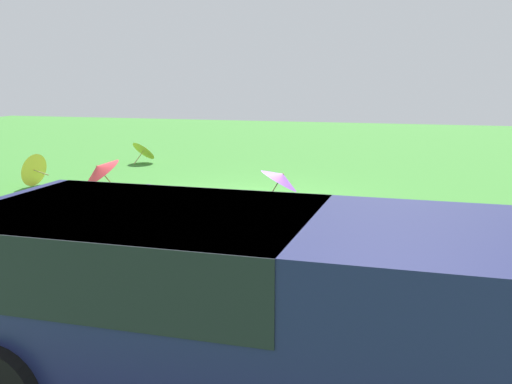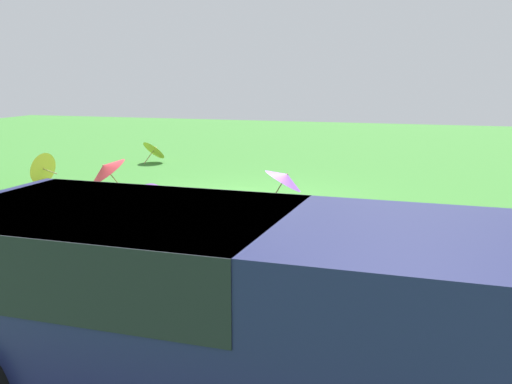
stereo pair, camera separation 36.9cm
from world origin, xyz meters
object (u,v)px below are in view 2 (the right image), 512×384
Objects in this scene: parasol_purple_1 at (285,178)px; parasol_yellow_1 at (41,168)px; van_dark at (211,295)px; parasol_red_0 at (106,168)px; parasol_purple_0 at (149,195)px; park_bench at (235,242)px; parasol_yellow_0 at (155,149)px; parasol_orange_0 at (213,215)px.

parasol_yellow_1 is (5.79, 0.03, -0.06)m from parasol_purple_1.
van_dark is 8.92m from parasol_red_0.
van_dark reaches higher than parasol_yellow_1.
van_dark is at bearing 120.58° from parasol_purple_0.
park_bench is 1.73× the size of parasol_yellow_0.
park_bench is 10.35m from parasol_yellow_0.
van_dark is 10.67m from parasol_yellow_1.
parasol_purple_1 reaches higher than parasol_purple_0.
parasol_orange_0 is at bearing -61.17° from park_bench.
parasol_purple_1 is at bearing -179.73° from parasol_yellow_1.
park_bench is 1.50× the size of parasol_purple_1.
van_dark is 3.11m from park_bench.
park_bench is 8.03m from parasol_yellow_1.
parasol_yellow_1 is at bearing -24.50° from parasol_purple_0.
parasol_red_0 is at bearing -44.50° from park_bench.
parasol_purple_1 reaches higher than parasol_orange_0.
parasol_red_0 is at bearing -36.84° from parasol_orange_0.
van_dark reaches higher than parasol_purple_1.
van_dark is at bearing 118.11° from parasol_yellow_0.
parasol_purple_1 is (-2.23, -1.65, 0.17)m from parasol_purple_0.
van_dark reaches higher than parasol_orange_0.
parasol_orange_0 is (-4.50, 7.07, -0.03)m from parasol_yellow_0.
parasol_orange_0 is at bearing 83.70° from parasol_purple_1.
van_dark is 5.84× the size of parasol_yellow_1.
parasol_yellow_1 is (6.39, -4.86, -0.08)m from park_bench.
parasol_orange_0 is 6.28m from parasol_yellow_1.
parasol_purple_0 is at bearing 115.21° from parasol_yellow_0.
parasol_purple_1 reaches higher than parasol_yellow_0.
parasol_red_0 is 2.13m from parasol_yellow_1.
parasol_purple_1 is 5.79m from parasol_yellow_1.
parasol_orange_0 is 0.94× the size of parasol_yellow_1.
parasol_purple_0 is 2.78m from parasol_purple_1.
parasol_red_0 is (4.36, -4.28, 0.09)m from park_bench.
parasol_yellow_0 is 4.65m from parasol_red_0.
parasol_red_0 reaches higher than parasol_purple_0.
parasol_yellow_0 is at bearing -58.22° from park_bench.
parasol_red_0 is 1.87m from parasol_purple_0.
van_dark is 7.24m from parasol_purple_0.
park_bench is (0.83, -2.97, -0.45)m from van_dark.
parasol_red_0 is at bearing -34.39° from parasol_purple_0.
parasol_orange_0 is 1.15× the size of parasol_purple_0.
parasol_red_0 is (-1.10, 4.52, 0.16)m from parasol_yellow_0.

